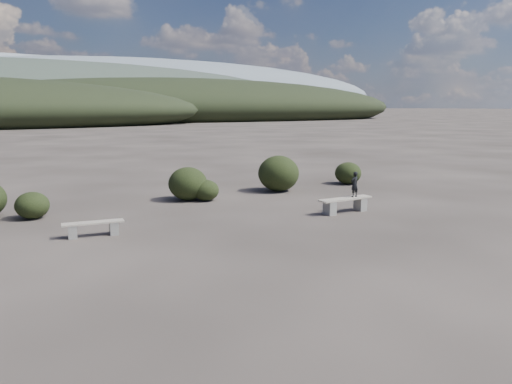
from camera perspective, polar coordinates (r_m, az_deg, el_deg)
ground at (r=11.25m, az=9.47°, el=-8.14°), size 1200.00×1200.00×0.00m
bench_left at (r=14.02m, az=-18.09°, el=-3.88°), size 1.61×0.46×0.40m
bench_right at (r=16.53m, az=10.17°, el=-1.32°), size 1.97×0.54×0.49m
seated_person at (r=16.67m, az=11.20°, el=0.87°), size 0.34×0.26×0.84m
shrub_a at (r=16.87m, az=-24.21°, el=-1.40°), size 1.02×1.02×0.84m
shrub_b at (r=18.57m, az=-7.79°, el=0.95°), size 1.43×1.43×1.23m
shrub_c at (r=18.41m, az=-5.75°, el=0.20°), size 0.97×0.97×0.77m
shrub_d at (r=20.36m, az=2.60°, el=2.14°), size 1.67×1.67×1.46m
shrub_e at (r=22.63m, az=10.48°, el=2.14°), size 1.18×1.18×0.98m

